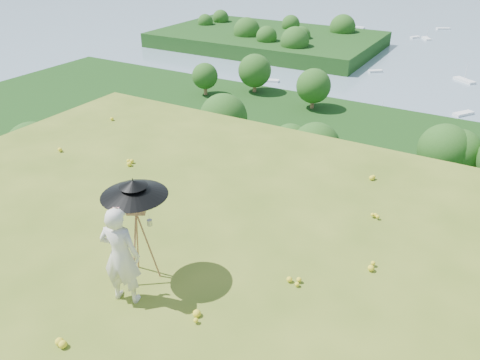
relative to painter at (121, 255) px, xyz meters
The scene contains 12 objects.
ground 2.23m from the painter, 130.73° to the left, with size 14.00×14.00×0.00m, color #536E1F.
forest_slope 47.25m from the painter, 92.07° to the left, with size 140.00×56.00×22.00m, color #10340E.
shoreline_tier 84.99m from the painter, 90.99° to the left, with size 170.00×28.00×8.00m, color slate.
peninsula 176.70m from the painter, 115.99° to the left, with size 90.00×60.00×12.00m, color #10340E, non-canonical shape.
slope_trees 39.88m from the painter, 92.07° to the left, with size 110.00×50.00×6.00m, color #205018, non-canonical shape.
harbor_town 82.37m from the painter, 90.99° to the left, with size 110.00×22.00×5.00m, color silver, non-canonical shape.
moored_boats 166.75m from the painter, 94.86° to the left, with size 140.00×140.00×0.70m, color white, non-canonical shape.
wildflowers 2.38m from the painter, 126.52° to the left, with size 10.00×10.50×0.12m, color yellow, non-canonical shape.
painter is the anchor object (origin of this frame).
field_easel 0.62m from the painter, 101.83° to the left, with size 0.64×0.64×1.69m, color #97613F, non-canonical shape.
sun_umbrella 1.02m from the painter, 102.35° to the left, with size 1.14×1.14×0.65m, color black, non-canonical shape.
painter_cap 0.87m from the painter, ahead, with size 0.18×0.22×0.10m, color pink, non-canonical shape.
Camera 1 is at (6.12, -5.90, 5.69)m, focal length 35.00 mm.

